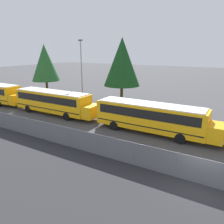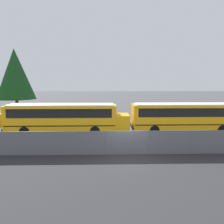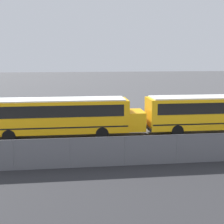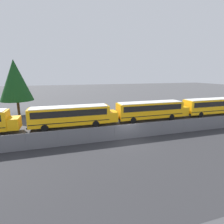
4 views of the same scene
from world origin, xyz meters
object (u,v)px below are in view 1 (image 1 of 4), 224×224
at_px(school_bus_2, 152,116).
at_px(light_pole, 81,70).
at_px(tree_0, 45,63).
at_px(tree_1, 122,62).
at_px(school_bus_1, 54,101).

bearing_deg(school_bus_2, light_pole, 155.41).
height_order(light_pole, tree_0, light_pole).
distance_m(light_pole, tree_1, 6.19).
bearing_deg(tree_1, tree_0, -179.00).
xyz_separation_m(school_bus_2, light_pole, (-13.36, 6.11, 3.31)).
height_order(school_bus_1, school_bus_2, same).
distance_m(school_bus_2, light_pole, 15.06).
xyz_separation_m(light_pole, tree_1, (4.58, 4.00, 1.15)).
bearing_deg(tree_1, school_bus_2, -49.04).
relative_size(light_pole, tree_0, 1.04).
bearing_deg(light_pole, tree_0, 162.03).
distance_m(school_bus_2, tree_1, 14.12).
relative_size(school_bus_1, tree_1, 1.25).
bearing_deg(tree_0, school_bus_2, -21.60).
height_order(tree_0, tree_1, tree_1).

